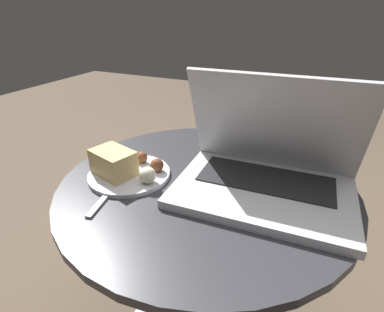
# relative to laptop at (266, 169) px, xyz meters

# --- Properties ---
(table) EXTENTS (0.63, 0.63, 0.52)m
(table) POSITION_rel_laptop_xyz_m (-0.12, -0.02, -0.22)
(table) COLOR #9E9EA3
(table) RESTS_ON ground_plane
(laptop) EXTENTS (0.36, 0.25, 0.24)m
(laptop) POSITION_rel_laptop_xyz_m (0.00, 0.00, 0.00)
(laptop) COLOR silver
(laptop) RESTS_ON table
(beer_glass) EXTENTS (0.06, 0.06, 0.18)m
(beer_glass) POSITION_rel_laptop_xyz_m (-0.14, 0.16, 0.04)
(beer_glass) COLOR #C6701E
(beer_glass) RESTS_ON table
(snack_plate) EXTENTS (0.18, 0.18, 0.07)m
(snack_plate) POSITION_rel_laptop_xyz_m (-0.29, -0.08, -0.03)
(snack_plate) COLOR silver
(snack_plate) RESTS_ON table
(fork) EXTENTS (0.06, 0.19, 0.00)m
(fork) POSITION_rel_laptop_xyz_m (-0.29, -0.12, -0.05)
(fork) COLOR silver
(fork) RESTS_ON table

